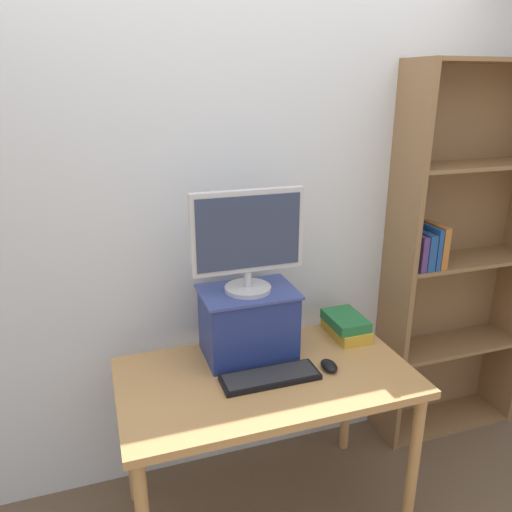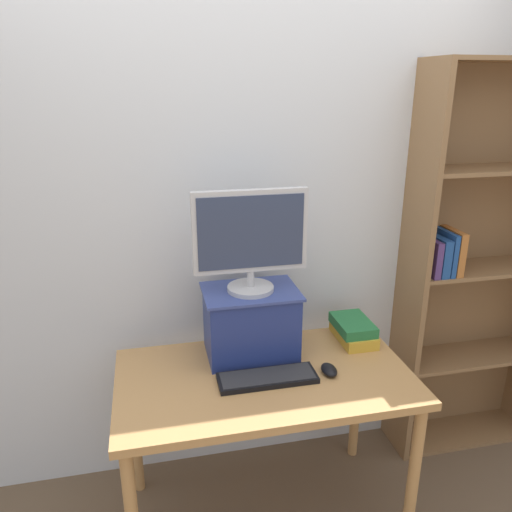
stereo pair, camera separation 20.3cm
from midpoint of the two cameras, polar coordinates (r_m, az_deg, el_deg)
The scene contains 8 objects.
back_wall at distance 2.42m, azimuth -5.12°, elevation 3.43°, with size 7.00×0.08×2.60m.
desk at distance 2.24m, azimuth -1.50°, elevation -15.34°, with size 1.26×0.70×0.77m.
bookshelf_unit at distance 2.90m, azimuth 20.01°, elevation -0.31°, with size 0.83×0.28×2.06m.
riser_box at distance 2.26m, azimuth -3.49°, elevation -7.55°, with size 0.42×0.30×0.32m.
computer_monitor at distance 2.11m, azimuth -3.70°, elevation 1.99°, with size 0.49×0.20×0.45m.
keyboard at distance 2.15m, azimuth -1.27°, elevation -13.77°, with size 0.42×0.14×0.02m.
computer_mouse at distance 2.22m, azimuth 5.72°, elevation -12.43°, with size 0.06×0.10×0.04m.
book_stack at distance 2.50m, azimuth 7.93°, elevation -7.91°, with size 0.16×0.26×0.10m.
Camera 1 is at (-0.63, -1.74, 1.96)m, focal length 35.00 mm.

